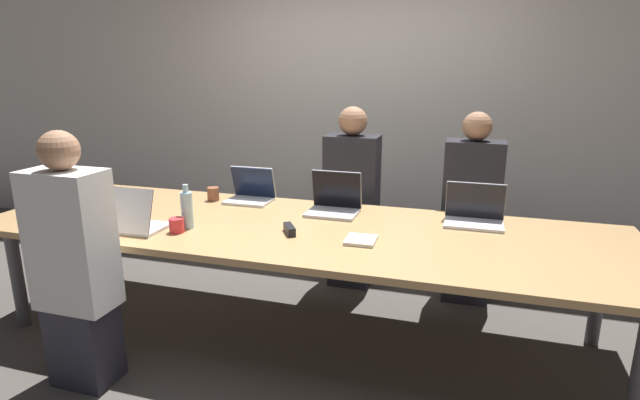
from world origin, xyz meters
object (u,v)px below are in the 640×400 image
at_px(cup_near_left, 177,225).
at_px(cup_far_midleft, 213,194).
at_px(laptop_near_left, 131,219).
at_px(bottle_near_left, 187,209).
at_px(laptop_far_right, 474,212).
at_px(laptop_far_midleft, 251,191).
at_px(person_far_center, 352,201).
at_px(laptop_far_center, 334,201).
at_px(stapler, 290,229).
at_px(person_far_right, 470,212).
at_px(person_near_left, 75,267).

bearing_deg(cup_near_left, cup_far_midleft, 101.92).
height_order(laptop_near_left, cup_near_left, laptop_near_left).
distance_m(laptop_near_left, bottle_near_left, 0.32).
bearing_deg(laptop_near_left, cup_far_midleft, -98.39).
bearing_deg(laptop_far_right, cup_far_midleft, 179.51).
relative_size(laptop_far_midleft, person_far_center, 0.23).
bearing_deg(bottle_near_left, laptop_near_left, -151.43).
xyz_separation_m(bottle_near_left, laptop_far_center, (0.76, 0.58, -0.04)).
distance_m(laptop_far_right, laptop_far_center, 0.90).
relative_size(cup_near_left, stapler, 0.58).
xyz_separation_m(laptop_near_left, stapler, (0.91, 0.24, -0.05)).
relative_size(bottle_near_left, laptop_far_midleft, 0.84).
distance_m(laptop_far_right, cup_far_midleft, 1.82).
distance_m(bottle_near_left, person_far_center, 1.34).
relative_size(cup_near_left, person_far_right, 0.06).
distance_m(bottle_near_left, laptop_far_midleft, 0.70).
height_order(cup_near_left, bottle_near_left, bottle_near_left).
xyz_separation_m(laptop_near_left, bottle_near_left, (0.28, 0.15, 0.04)).
bearing_deg(cup_far_midleft, laptop_near_left, -98.39).
bearing_deg(stapler, laptop_near_left, 162.24).
relative_size(laptop_far_midleft, cup_far_midleft, 3.33).
bearing_deg(cup_far_midleft, cup_near_left, -78.08).
xyz_separation_m(laptop_near_left, cup_near_left, (0.26, 0.06, -0.03)).
distance_m(person_far_right, cup_far_midleft, 1.86).
bearing_deg(stapler, laptop_far_center, 42.48).
bearing_deg(person_far_center, cup_near_left, -123.01).
xyz_separation_m(bottle_near_left, person_far_right, (1.63, 1.08, -0.18)).
height_order(laptop_near_left, cup_far_midleft, laptop_near_left).
relative_size(laptop_near_left, person_far_center, 0.25).
height_order(cup_near_left, laptop_far_midleft, laptop_far_midleft).
distance_m(person_near_left, cup_far_midleft, 1.21).
bearing_deg(person_far_right, person_near_left, -139.78).
bearing_deg(laptop_far_midleft, bottle_near_left, -98.48).
distance_m(person_near_left, cup_near_left, 0.58).
bearing_deg(laptop_near_left, person_near_left, 84.29).
xyz_separation_m(laptop_far_midleft, laptop_far_center, (0.66, -0.10, 0.01)).
xyz_separation_m(cup_far_midleft, person_far_center, (0.92, 0.48, -0.10)).
bearing_deg(person_far_right, person_far_center, 178.80).
xyz_separation_m(person_near_left, bottle_near_left, (0.33, 0.58, 0.18)).
height_order(person_near_left, cup_near_left, person_near_left).
distance_m(laptop_far_midleft, laptop_far_center, 0.66).
xyz_separation_m(laptop_near_left, person_far_right, (1.92, 1.23, -0.14)).
distance_m(cup_near_left, laptop_far_midleft, 0.79).
xyz_separation_m(person_far_center, stapler, (-0.13, -1.01, 0.08)).
distance_m(cup_near_left, laptop_far_right, 1.81).
relative_size(laptop_near_left, laptop_far_midleft, 1.07).
bearing_deg(laptop_near_left, person_far_right, -147.23).
height_order(laptop_near_left, person_far_right, person_far_right).
xyz_separation_m(person_far_right, laptop_far_midleft, (-1.53, -0.39, 0.14)).
relative_size(bottle_near_left, stapler, 1.80).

